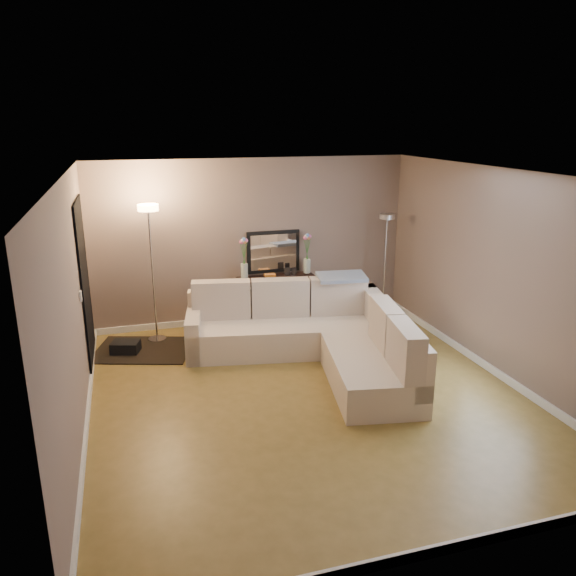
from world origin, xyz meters
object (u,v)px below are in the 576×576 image
object	(u,v)px
sectional_sofa	(315,335)
floor_lamp_lit	(151,246)
console_table	(272,296)
floor_lamp_unlit	(386,246)

from	to	relation	value
sectional_sofa	floor_lamp_lit	size ratio (longest dim) A/B	1.52
console_table	floor_lamp_unlit	xyz separation A→B (m)	(1.81, -0.33, 0.79)
sectional_sofa	console_table	bearing A→B (deg)	96.09
sectional_sofa	floor_lamp_lit	bearing A→B (deg)	146.63
sectional_sofa	console_table	xyz separation A→B (m)	(-0.17, 1.63, 0.07)
console_table	floor_lamp_unlit	distance (m)	2.00
floor_lamp_lit	floor_lamp_unlit	distance (m)	3.66
sectional_sofa	console_table	world-z (taller)	sectional_sofa
sectional_sofa	floor_lamp_unlit	size ratio (longest dim) A/B	1.79
console_table	floor_lamp_lit	size ratio (longest dim) A/B	0.61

